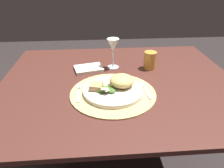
{
  "coord_description": "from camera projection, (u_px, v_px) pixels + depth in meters",
  "views": [
    {
      "loc": [
        -0.11,
        -0.9,
        1.21
      ],
      "look_at": [
        -0.04,
        -0.07,
        0.75
      ],
      "focal_mm": 34.38,
      "sensor_mm": 36.0,
      "label": 1
    }
  ],
  "objects": [
    {
      "name": "placemat",
      "position": [
        113.0,
        93.0,
        0.92
      ],
      "size": [
        0.37,
        0.37,
        0.01
      ],
      "primitive_type": "cylinder",
      "color": "tan",
      "rests_on": "dining_table"
    },
    {
      "name": "napkin",
      "position": [
        89.0,
        69.0,
        1.12
      ],
      "size": [
        0.16,
        0.13,
        0.02
      ],
      "primitive_type": "cube",
      "rotation": [
        0.0,
        0.0,
        0.23
      ],
      "color": "white",
      "rests_on": "dining_table"
    },
    {
      "name": "pasta_serving",
      "position": [
        121.0,
        81.0,
        0.92
      ],
      "size": [
        0.14,
        0.14,
        0.05
      ],
      "primitive_type": "ellipsoid",
      "rotation": [
        0.0,
        0.0,
        5.82
      ],
      "color": "#DDBE6A",
      "rests_on": "dinner_plate"
    },
    {
      "name": "amber_tumbler",
      "position": [
        150.0,
        60.0,
        1.12
      ],
      "size": [
        0.06,
        0.06,
        0.09
      ],
      "primitive_type": "cylinder",
      "color": "gold",
      "rests_on": "dining_table"
    },
    {
      "name": "bread_piece",
      "position": [
        96.0,
        86.0,
        0.9
      ],
      "size": [
        0.06,
        0.07,
        0.02
      ],
      "primitive_type": "cube",
      "rotation": [
        0.0,
        0.0,
        1.33
      ],
      "color": "tan",
      "rests_on": "dinner_plate"
    },
    {
      "name": "spoon",
      "position": [
        145.0,
        87.0,
        0.95
      ],
      "size": [
        0.03,
        0.14,
        0.01
      ],
      "color": "silver",
      "rests_on": "placemat"
    },
    {
      "name": "wine_glass",
      "position": [
        113.0,
        47.0,
        1.1
      ],
      "size": [
        0.06,
        0.06,
        0.16
      ],
      "color": "silver",
      "rests_on": "dining_table"
    },
    {
      "name": "fork",
      "position": [
        79.0,
        93.0,
        0.91
      ],
      "size": [
        0.01,
        0.16,
        0.0
      ],
      "color": "silver",
      "rests_on": "placemat"
    },
    {
      "name": "dinner_plate",
      "position": [
        113.0,
        91.0,
        0.91
      ],
      "size": [
        0.25,
        0.25,
        0.02
      ],
      "primitive_type": "cylinder",
      "color": "silver",
      "rests_on": "placemat"
    },
    {
      "name": "dining_table",
      "position": [
        119.0,
        105.0,
        1.09
      ],
      "size": [
        1.12,
        0.92,
        0.73
      ],
      "color": "#4B251E",
      "rests_on": "ground"
    },
    {
      "name": "salad_greens",
      "position": [
        105.0,
        89.0,
        0.89
      ],
      "size": [
        0.1,
        0.07,
        0.03
      ],
      "color": "#33721F",
      "rests_on": "dinner_plate"
    }
  ]
}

